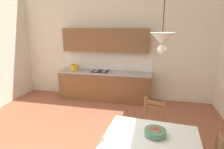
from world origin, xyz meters
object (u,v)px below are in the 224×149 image
at_px(kitchen_cabinetry, 105,73).
at_px(pendant_lamp, 162,39).
at_px(dining_chair_kitchen_side, 152,125).
at_px(fruit_bowl, 155,132).
at_px(dining_table, 151,145).

height_order(kitchen_cabinetry, pendant_lamp, pendant_lamp).
bearing_deg(kitchen_cabinetry, dining_chair_kitchen_side, -55.77).
distance_m(dining_chair_kitchen_side, fruit_bowl, 0.92).
bearing_deg(dining_chair_kitchen_side, dining_table, -91.08).
xyz_separation_m(dining_chair_kitchen_side, fruit_bowl, (0.03, -0.84, 0.37)).
height_order(kitchen_cabinetry, fruit_bowl, kitchen_cabinetry).
relative_size(dining_table, fruit_bowl, 4.59).
bearing_deg(fruit_bowl, dining_chair_kitchen_side, 92.28).
xyz_separation_m(dining_table, fruit_bowl, (0.05, 0.05, 0.19)).
xyz_separation_m(kitchen_cabinetry, dining_table, (1.47, -3.07, -0.23)).
bearing_deg(dining_table, kitchen_cabinetry, 115.56).
height_order(dining_chair_kitchen_side, fruit_bowl, dining_chair_kitchen_side).
relative_size(kitchen_cabinetry, dining_chair_kitchen_side, 3.09).
bearing_deg(pendant_lamp, dining_table, -120.84).
xyz_separation_m(fruit_bowl, pendant_lamp, (0.01, 0.06, 1.28)).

